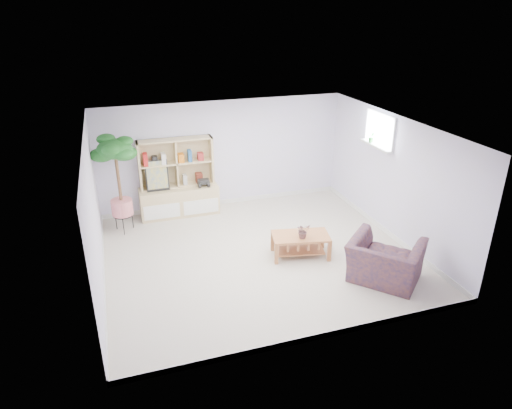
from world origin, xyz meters
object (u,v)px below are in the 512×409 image
object	(u,v)px
floor_tree	(119,185)
armchair	(385,258)
coffee_table	(300,245)
storage_unit	(178,178)

from	to	relation	value
floor_tree	armchair	bearing A→B (deg)	-38.94
coffee_table	armchair	bearing A→B (deg)	-38.53
storage_unit	coffee_table	distance (m)	3.16
coffee_table	armchair	size ratio (longest dim) A/B	0.91
coffee_table	floor_tree	size ratio (longest dim) A/B	0.51
storage_unit	floor_tree	bearing A→B (deg)	-159.32
storage_unit	floor_tree	size ratio (longest dim) A/B	0.84
floor_tree	armchair	size ratio (longest dim) A/B	1.77
armchair	coffee_table	bearing A→B (deg)	-2.20
floor_tree	armchair	distance (m)	5.21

